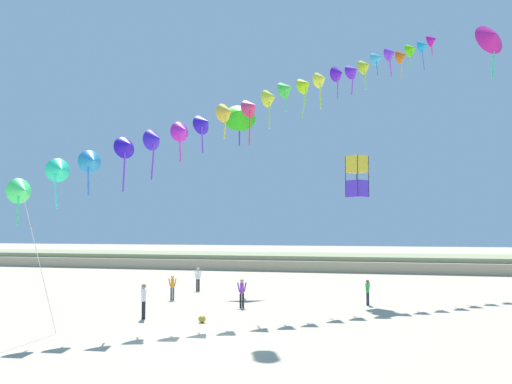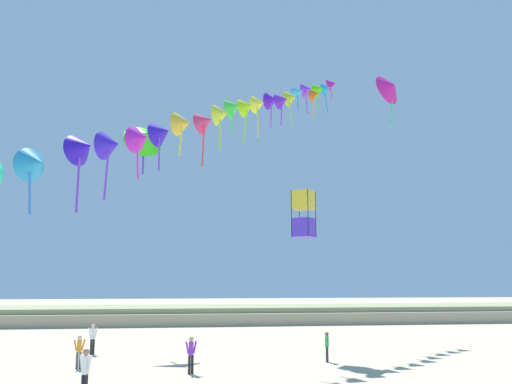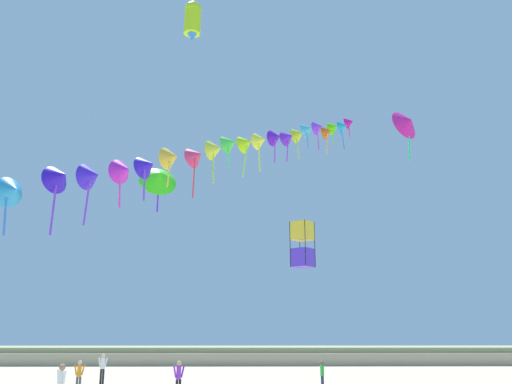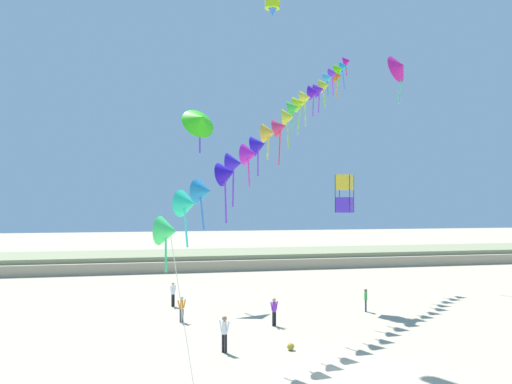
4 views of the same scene
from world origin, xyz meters
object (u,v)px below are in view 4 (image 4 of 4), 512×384
object	(u,v)px
person_near_left	(224,331)
person_far_center	(366,299)
large_kite_mid_trail	(345,194)
large_kite_outer_drift	(400,67)
person_mid_center	(274,310)
beach_ball	(291,347)
person_far_left	(182,307)
large_kite_high_solo	(200,120)
person_far_right	(173,292)

from	to	relation	value
person_near_left	person_far_center	bearing A→B (deg)	35.62
person_far_center	large_kite_mid_trail	distance (m)	7.34
large_kite_outer_drift	person_mid_center	bearing A→B (deg)	-135.41
person_near_left	person_mid_center	size ratio (longest dim) A/B	1.07
person_mid_center	beach_ball	size ratio (longest dim) A/B	4.54
person_near_left	large_kite_outer_drift	world-z (taller)	large_kite_outer_drift
person_far_left	large_kite_high_solo	distance (m)	15.37
person_near_left	person_far_left	bearing A→B (deg)	101.48
person_mid_center	large_kite_high_solo	world-z (taller)	large_kite_high_solo
person_far_left	person_far_center	distance (m)	12.25
person_far_left	large_kite_mid_trail	xyz separation A→B (m)	(11.58, 2.59, 6.99)
person_mid_center	large_kite_high_solo	distance (m)	16.80
person_mid_center	large_kite_high_solo	bearing A→B (deg)	106.65
person_mid_center	person_far_left	world-z (taller)	person_mid_center
person_far_right	large_kite_outer_drift	world-z (taller)	large_kite_outer_drift
person_far_right	large_kite_outer_drift	size ratio (longest dim) A/B	0.34
person_far_left	person_far_center	bearing A→B (deg)	2.64
beach_ball	person_mid_center	bearing A→B (deg)	84.22
person_mid_center	person_far_left	distance (m)	5.66
large_kite_high_solo	person_far_center	bearing A→B (deg)	-37.53
large_kite_mid_trail	beach_ball	bearing A→B (deg)	-124.38
person_far_left	beach_ball	world-z (taller)	person_far_left
person_near_left	person_mid_center	distance (m)	6.24
person_far_right	large_kite_mid_trail	xyz separation A→B (m)	(11.74, -2.57, 6.91)
large_kite_mid_trail	person_far_center	bearing A→B (deg)	-71.99
person_far_right	beach_ball	world-z (taller)	person_far_right
person_near_left	large_kite_mid_trail	size ratio (longest dim) A/B	0.66
large_kite_mid_trail	beach_ball	distance (m)	14.43
person_mid_center	large_kite_mid_trail	xyz separation A→B (m)	(6.35, 4.78, 6.95)
person_far_right	person_far_left	bearing A→B (deg)	-88.18
person_far_right	beach_ball	distance (m)	13.56
person_near_left	large_kite_high_solo	world-z (taller)	large_kite_high_solo
large_kite_high_solo	large_kite_outer_drift	size ratio (longest dim) A/B	0.79
person_far_center	large_kite_outer_drift	size ratio (longest dim) A/B	0.31
person_far_right	large_kite_outer_drift	distance (m)	30.81
person_near_left	large_kite_outer_drift	distance (m)	35.45
person_far_center	person_far_right	bearing A→B (deg)	159.64
large_kite_mid_trail	large_kite_high_solo	bearing A→B (deg)	148.70
beach_ball	person_far_center	bearing A→B (deg)	46.79
large_kite_outer_drift	beach_ball	xyz separation A→B (m)	(-17.31, -21.82, -20.13)
person_far_left	beach_ball	distance (m)	8.85
person_far_right	person_near_left	bearing A→B (deg)	-82.52
beach_ball	person_far_left	bearing A→B (deg)	122.13
person_near_left	large_kite_mid_trail	distance (m)	15.65
large_kite_outer_drift	person_near_left	bearing A→B (deg)	-133.68
large_kite_mid_trail	large_kite_high_solo	xyz separation A→B (m)	(-9.51, 5.78, 5.73)
person_far_left	large_kite_outer_drift	xyz separation A→B (m)	(22.00, 14.35, 19.40)
large_kite_outer_drift	beach_ball	distance (m)	34.36
person_mid_center	person_far_right	distance (m)	9.12
person_far_center	large_kite_outer_drift	xyz separation A→B (m)	(9.76, 13.78, 19.43)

